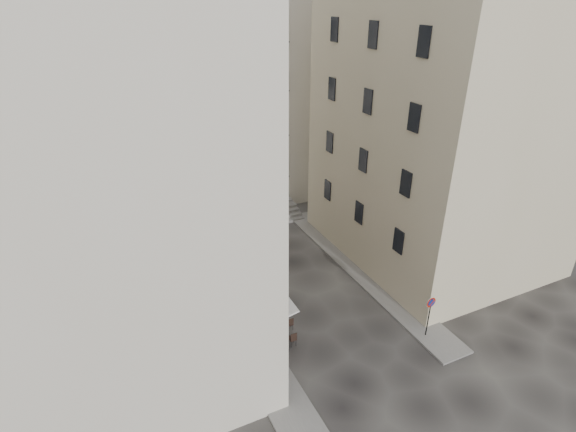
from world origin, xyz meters
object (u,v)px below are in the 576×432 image
bistro_table_a (285,341)px  pedestrian (268,314)px  bistro_table_b (283,325)px  no_parking_sign (430,310)px

bistro_table_a → pedestrian: bearing=94.6°
bistro_table_a → pedestrian: pedestrian is taller
pedestrian → bistro_table_b: bearing=127.7°
pedestrian → bistro_table_a: bearing=94.8°
bistro_table_b → pedestrian: size_ratio=0.69×
pedestrian → no_parking_sign: bearing=149.3°
bistro_table_a → pedestrian: (-0.15, 1.87, 0.39)m
bistro_table_b → bistro_table_a: bearing=-109.6°
no_parking_sign → pedestrian: (-7.31, 4.37, -0.98)m
no_parking_sign → pedestrian: size_ratio=1.54×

